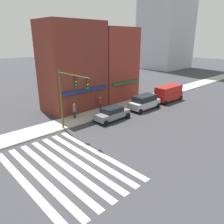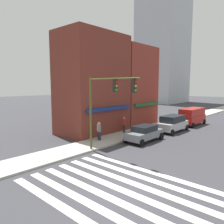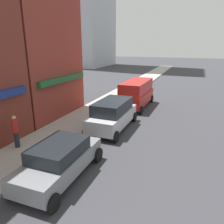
% 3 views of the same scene
% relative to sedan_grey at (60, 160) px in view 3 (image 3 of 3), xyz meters
% --- Properties ---
extents(sedan_grey, '(4.42, 2.02, 1.59)m').
position_rel_sedan_grey_xyz_m(sedan_grey, '(0.00, 0.00, 0.00)').
color(sedan_grey, slate).
rests_on(sedan_grey, ground_plane).
extents(suv_silver, '(4.71, 2.12, 1.94)m').
position_rel_sedan_grey_xyz_m(suv_silver, '(6.05, 0.00, 0.19)').
color(suv_silver, '#B7B7BC').
rests_on(suv_silver, ground_plane).
extents(van_red, '(5.02, 2.22, 2.34)m').
position_rel_sedan_grey_xyz_m(van_red, '(11.87, -0.00, 0.44)').
color(van_red, '#B21E19').
rests_on(van_red, ground_plane).
extents(pedestrian_red_jacket, '(0.32, 0.32, 1.77)m').
position_rel_sedan_grey_xyz_m(pedestrian_red_jacket, '(1.33, 3.65, 0.23)').
color(pedestrian_red_jacket, '#23232D').
rests_on(pedestrian_red_jacket, sidewalk_left).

